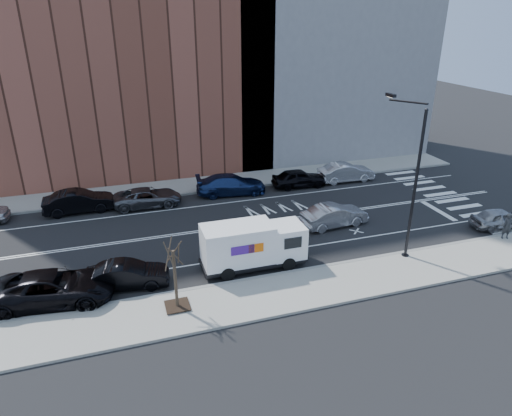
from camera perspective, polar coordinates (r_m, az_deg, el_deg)
ground at (r=32.25m, az=0.23°, el=-1.92°), size 120.00×120.00×0.00m
sidewalk_near at (r=25.06m, az=6.61°, el=-9.94°), size 44.00×3.60×0.15m
sidewalk_far at (r=40.04m, az=-3.71°, el=3.30°), size 44.00×3.60×0.15m
curb_near at (r=26.44m, az=5.01°, el=-7.91°), size 44.00×0.25×0.17m
curb_far at (r=38.40m, az=-3.03°, el=2.44°), size 44.00×0.25×0.17m
crosswalk at (r=39.85m, az=22.66°, el=1.27°), size 3.00×14.00×0.01m
road_markings at (r=32.25m, az=0.23°, el=-1.91°), size 40.00×8.60×0.01m
bldg_brick at (r=43.41m, az=-17.39°, el=18.71°), size 26.00×10.00×22.00m
bldg_concrete at (r=48.19m, az=8.68°, el=22.20°), size 20.00×10.00×26.00m
streetlight at (r=27.71m, az=18.82°, el=3.80°), size 0.44×4.02×9.34m
street_tree at (r=23.00m, az=-10.00°, el=-9.43°), size 1.20×1.20×3.75m
fedex_van at (r=26.24m, az=-0.46°, el=-4.63°), size 6.08×2.20×2.77m
far_parked_b at (r=36.23m, az=-21.24°, el=0.78°), size 5.12×1.91×1.67m
far_parked_c at (r=35.82m, az=-13.38°, el=1.31°), size 5.18×2.52×1.42m
far_parked_d at (r=37.24m, az=-3.14°, el=2.97°), size 5.86×2.91×1.64m
far_parked_e at (r=38.91m, az=5.38°, el=3.74°), size 4.66×2.09×1.55m
far_parked_f at (r=40.85m, az=11.17°, el=4.40°), size 4.95×1.83×1.62m
driving_sedan at (r=32.05m, az=9.77°, el=-0.92°), size 4.85×2.10×1.55m
near_parked_rear_a at (r=25.75m, az=-15.79°, el=-8.07°), size 4.57×2.12×1.45m
near_parked_rear_b at (r=25.70m, az=-24.01°, el=-9.11°), size 6.34×3.52×1.68m
near_parked_front at (r=35.57m, az=28.23°, el=-1.16°), size 4.19×2.09×1.37m
pedestrian at (r=33.67m, az=28.93°, el=-2.01°), size 0.73×0.60×1.72m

